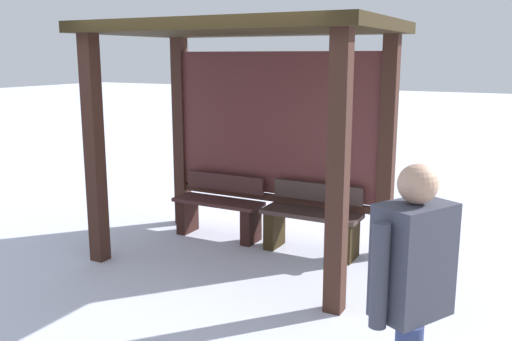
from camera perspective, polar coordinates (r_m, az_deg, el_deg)
name	(u,v)px	position (r m, az deg, el deg)	size (l,w,h in m)	color
ground_plane	(243,257)	(6.06, -1.34, -8.83)	(60.00, 60.00, 0.00)	white
bus_shelter	(252,80)	(5.87, -0.41, 9.19)	(2.98, 1.89, 2.45)	#3C221A
bench_left_inside	(219,209)	(6.64, -3.78, -3.96)	(1.08, 0.37, 0.73)	#472727
bench_center_inside	(312,222)	(6.13, 5.72, -5.26)	(1.08, 0.39, 0.75)	#41302C
person_walking	(412,288)	(3.12, 15.60, -11.51)	(0.42, 0.56, 1.59)	#414353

